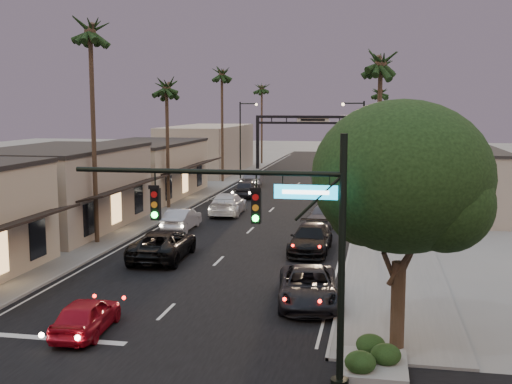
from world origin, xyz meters
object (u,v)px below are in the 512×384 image
at_px(palm_rb, 381,62).
at_px(oncoming_pickup, 163,245).
at_px(arch, 313,129).
at_px(palm_ld, 222,70).
at_px(oncoming_silver, 182,219).
at_px(streetlight_right, 360,141).
at_px(palm_lb, 90,25).
at_px(palm_rc, 380,90).
at_px(palm_lc, 166,82).
at_px(streetlight_left, 243,134).
at_px(curbside_black, 311,239).
at_px(traffic_signal, 279,223).
at_px(palm_far, 262,86).
at_px(palm_ra, 381,56).
at_px(curbside_near, 308,287).
at_px(corner_tree, 404,183).
at_px(oncoming_red, 86,315).

height_order(palm_rb, oncoming_pickup, palm_rb).
distance_m(arch, palm_ld, 18.61).
bearing_deg(oncoming_silver, streetlight_right, -123.34).
bearing_deg(palm_ld, palm_lb, -90.00).
bearing_deg(palm_rc, palm_lc, -121.56).
xyz_separation_m(streetlight_left, oncoming_silver, (2.19, -30.67, -4.57)).
distance_m(palm_lc, curbside_black, 21.62).
distance_m(traffic_signal, palm_rc, 60.31).
relative_size(streetlight_left, palm_far, 0.68).
height_order(palm_lb, oncoming_silver, palm_lb).
distance_m(palm_ra, palm_far, 56.58).
bearing_deg(traffic_signal, curbside_near, 89.61).
bearing_deg(palm_lc, palm_ld, 90.00).
xyz_separation_m(arch, palm_far, (-8.30, 8.00, 5.91)).
xyz_separation_m(streetlight_right, palm_far, (-15.22, 33.00, 6.11)).
relative_size(palm_lb, curbside_black, 2.73).
distance_m(corner_tree, oncoming_silver, 24.99).
distance_m(streetlight_left, oncoming_red, 51.43).
distance_m(streetlight_right, palm_rb, 7.35).
xyz_separation_m(palm_rc, curbside_near, (-2.86, -51.79, -9.70)).
xyz_separation_m(arch, palm_ld, (-8.60, -15.00, 6.88)).
bearing_deg(corner_tree, palm_lc, 122.34).
height_order(oncoming_red, curbside_near, curbside_near).
relative_size(palm_rb, oncoming_silver, 3.08).
bearing_deg(palm_ra, palm_ld, 119.02).
relative_size(palm_rc, oncoming_red, 2.96).
distance_m(palm_far, oncoming_red, 72.07).
bearing_deg(arch, palm_lb, -100.16).
xyz_separation_m(palm_lc, palm_rb, (17.20, 8.00, 1.95)).
bearing_deg(oncoming_red, palm_ra, -126.74).
bearing_deg(streetlight_right, arch, 105.47).
xyz_separation_m(corner_tree, palm_rb, (-0.88, 36.55, 6.44)).
bearing_deg(streetlight_right, palm_rb, -30.76).
bearing_deg(oncoming_silver, oncoming_red, 97.33).
distance_m(corner_tree, palm_rb, 37.12).
relative_size(streetlight_left, palm_lb, 0.59).
xyz_separation_m(streetlight_right, palm_lc, (-15.52, -9.00, 5.14)).
height_order(traffic_signal, streetlight_right, streetlight_right).
bearing_deg(corner_tree, streetlight_left, 107.97).
relative_size(streetlight_left, palm_lc, 0.74).
distance_m(palm_ra, oncoming_pickup, 16.66).
xyz_separation_m(corner_tree, oncoming_red, (-11.62, -0.45, -5.28)).
bearing_deg(palm_lb, palm_rc, 67.73).
height_order(traffic_signal, streetlight_left, streetlight_left).
height_order(palm_ld, palm_ra, palm_ld).
xyz_separation_m(streetlight_right, palm_ld, (-15.52, 10.00, 7.09)).
height_order(corner_tree, streetlight_left, streetlight_left).
relative_size(traffic_signal, palm_rc, 0.70).
xyz_separation_m(palm_far, oncoming_pickup, (5.12, -59.13, -10.61)).
bearing_deg(palm_ld, palm_ra, -60.98).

